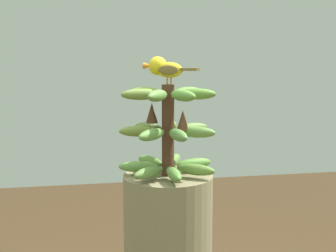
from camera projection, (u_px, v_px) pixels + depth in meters
name	position (u px, v px, depth m)	size (l,w,h in m)	color
banana_bunch	(168.00, 130.00, 1.32)	(0.30, 0.29, 0.27)	#4C2D1E
perched_bird	(164.00, 68.00, 1.32)	(0.15, 0.14, 0.08)	#C68933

